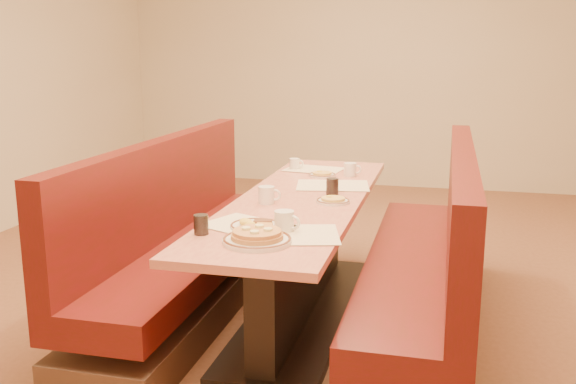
% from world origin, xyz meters
% --- Properties ---
extents(ground, '(8.00, 8.00, 0.00)m').
position_xyz_m(ground, '(0.00, 0.00, 0.00)').
color(ground, '#9E6647').
rests_on(ground, ground).
extents(diner_table, '(0.70, 2.50, 0.75)m').
position_xyz_m(diner_table, '(0.00, 0.00, 0.37)').
color(diner_table, black).
rests_on(diner_table, ground).
extents(booth_left, '(0.55, 2.50, 1.05)m').
position_xyz_m(booth_left, '(-0.73, 0.00, 0.36)').
color(booth_left, '#4C3326').
rests_on(booth_left, ground).
extents(booth_right, '(0.55, 2.50, 1.05)m').
position_xyz_m(booth_right, '(0.73, 0.00, 0.36)').
color(booth_right, '#4C3326').
rests_on(booth_right, ground).
extents(placemat_near_left, '(0.49, 0.44, 0.00)m').
position_xyz_m(placemat_near_left, '(-0.12, -0.68, 0.75)').
color(placemat_near_left, beige).
rests_on(placemat_near_left, diner_table).
extents(placemat_near_right, '(0.52, 0.44, 0.00)m').
position_xyz_m(placemat_near_right, '(0.12, -0.77, 0.75)').
color(placemat_near_right, beige).
rests_on(placemat_near_right, diner_table).
extents(placemat_far_left, '(0.43, 0.35, 0.00)m').
position_xyz_m(placemat_far_left, '(-0.11, 0.86, 0.75)').
color(placemat_far_left, beige).
rests_on(placemat_far_left, diner_table).
extents(placemat_far_right, '(0.50, 0.41, 0.00)m').
position_xyz_m(placemat_far_right, '(0.12, 0.35, 0.75)').
color(placemat_far_right, beige).
rests_on(placemat_far_right, diner_table).
extents(pancake_plate, '(0.31, 0.31, 0.07)m').
position_xyz_m(pancake_plate, '(0.01, -0.92, 0.77)').
color(pancake_plate, white).
rests_on(pancake_plate, diner_table).
extents(eggs_plate, '(0.24, 0.24, 0.05)m').
position_xyz_m(eggs_plate, '(-0.07, -0.70, 0.76)').
color(eggs_plate, white).
rests_on(eggs_plate, diner_table).
extents(extra_plate_mid, '(0.19, 0.19, 0.04)m').
position_xyz_m(extra_plate_mid, '(0.20, -0.09, 0.76)').
color(extra_plate_mid, white).
rests_on(extra_plate_mid, diner_table).
extents(extra_plate_far, '(0.18, 0.18, 0.04)m').
position_xyz_m(extra_plate_far, '(-0.00, 0.64, 0.76)').
color(extra_plate_far, white).
rests_on(extra_plate_far, diner_table).
extents(coffee_mug_a, '(0.13, 0.09, 0.10)m').
position_xyz_m(coffee_mug_a, '(0.08, -0.72, 0.80)').
color(coffee_mug_a, white).
rests_on(coffee_mug_a, diner_table).
extents(coffee_mug_b, '(0.13, 0.09, 0.10)m').
position_xyz_m(coffee_mug_b, '(-0.15, -0.20, 0.80)').
color(coffee_mug_b, white).
rests_on(coffee_mug_b, diner_table).
extents(coffee_mug_c, '(0.12, 0.08, 0.09)m').
position_xyz_m(coffee_mug_c, '(0.18, 0.69, 0.80)').
color(coffee_mug_c, white).
rests_on(coffee_mug_c, diner_table).
extents(coffee_mug_d, '(0.10, 0.07, 0.08)m').
position_xyz_m(coffee_mug_d, '(-0.24, 0.84, 0.79)').
color(coffee_mug_d, white).
rests_on(coffee_mug_d, diner_table).
extents(soda_tumbler_near, '(0.07, 0.07, 0.09)m').
position_xyz_m(soda_tumbler_near, '(-0.28, -0.85, 0.80)').
color(soda_tumbler_near, black).
rests_on(soda_tumbler_near, diner_table).
extents(soda_tumbler_mid, '(0.07, 0.07, 0.10)m').
position_xyz_m(soda_tumbler_mid, '(0.16, 0.10, 0.80)').
color(soda_tumbler_mid, black).
rests_on(soda_tumbler_mid, diner_table).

